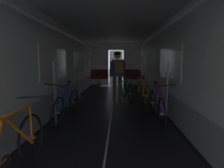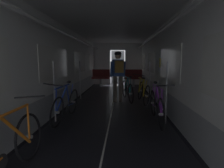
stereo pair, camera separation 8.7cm
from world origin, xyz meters
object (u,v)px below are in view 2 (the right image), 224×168
(bicycle_yellow, at_px, (143,92))
(bench_seat_far_left, at_px, (101,76))
(bench_seat_far_right, at_px, (133,76))
(bicycle_purple, at_px, (157,106))
(bicycle_blue, at_px, (66,104))
(bicycle_teal_in_aisle, at_px, (127,90))
(person_cyclist_aisle, at_px, (118,71))
(bicycle_orange, at_px, (5,151))

(bicycle_yellow, bearing_deg, bench_seat_far_left, 116.00)
(bicycle_yellow, bearing_deg, bench_seat_far_right, 91.45)
(bench_seat_far_right, relative_size, bicycle_purple, 0.58)
(bicycle_blue, height_order, bicycle_teal_in_aisle, bicycle_blue)
(bench_seat_far_right, relative_size, person_cyclist_aisle, 0.57)
(bench_seat_far_right, bearing_deg, bench_seat_far_left, 180.00)
(bicycle_yellow, relative_size, bicycle_teal_in_aisle, 1.02)
(bench_seat_far_right, xyz_separation_m, bicycle_yellow, (0.10, -3.89, -0.19))
(bench_seat_far_right, height_order, bicycle_yellow, bicycle_yellow)
(bicycle_teal_in_aisle, bearing_deg, bench_seat_far_left, 111.09)
(bicycle_blue, xyz_separation_m, bicycle_teal_in_aisle, (1.52, 2.29, 0.00))
(bench_seat_far_left, xyz_separation_m, bicycle_teal_in_aisle, (1.38, -3.57, -0.18))
(bicycle_purple, xyz_separation_m, person_cyclist_aisle, (-0.94, 2.05, 0.69))
(bicycle_blue, xyz_separation_m, bicycle_yellow, (2.04, 1.96, -0.00))
(bench_seat_far_left, xyz_separation_m, bicycle_yellow, (1.90, -3.89, -0.19))
(bicycle_blue, xyz_separation_m, bicycle_purple, (2.13, -0.02, 0.00))
(bicycle_purple, height_order, person_cyclist_aisle, person_cyclist_aisle)
(bench_seat_far_left, distance_m, bicycle_blue, 5.86)
(bicycle_purple, bearing_deg, bicycle_orange, -133.09)
(bench_seat_far_left, relative_size, bicycle_blue, 0.58)
(bicycle_orange, xyz_separation_m, bicycle_blue, (-0.01, 2.29, -0.00))
(bicycle_orange, height_order, bicycle_blue, bicycle_blue)
(person_cyclist_aisle, bearing_deg, bicycle_orange, -105.37)
(bicycle_yellow, height_order, person_cyclist_aisle, person_cyclist_aisle)
(bicycle_blue, relative_size, bicycle_yellow, 1.00)
(bicycle_purple, bearing_deg, person_cyclist_aisle, 114.63)
(bicycle_purple, relative_size, person_cyclist_aisle, 0.98)
(bicycle_teal_in_aisle, bearing_deg, bicycle_blue, -123.60)
(bench_seat_far_left, relative_size, person_cyclist_aisle, 0.57)
(bicycle_purple, bearing_deg, bicycle_yellow, 92.48)
(bench_seat_far_right, distance_m, bicycle_teal_in_aisle, 3.60)
(bicycle_yellow, xyz_separation_m, person_cyclist_aisle, (-0.85, 0.06, 0.69))
(bicycle_orange, bearing_deg, bicycle_purple, 46.91)
(bench_seat_far_right, height_order, bicycle_orange, bench_seat_far_right)
(bicycle_teal_in_aisle, bearing_deg, bicycle_yellow, -31.85)
(bench_seat_far_left, distance_m, bicycle_yellow, 4.33)
(bench_seat_far_left, bearing_deg, bicycle_blue, -91.43)
(bicycle_blue, relative_size, person_cyclist_aisle, 0.98)
(bench_seat_far_right, bearing_deg, bicycle_blue, -108.38)
(bench_seat_far_left, bearing_deg, bicycle_yellow, -64.00)
(bench_seat_far_right, xyz_separation_m, person_cyclist_aisle, (-0.75, -3.83, 0.50))
(bench_seat_far_right, distance_m, bicycle_yellow, 3.90)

